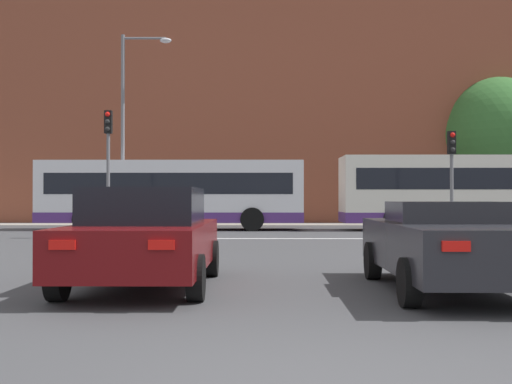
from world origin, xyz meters
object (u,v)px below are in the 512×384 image
object	(u,v)px
car_roadster_right	(450,244)
bus_crossing_lead	(172,193)
traffic_light_near_left	(108,153)
pedestrian_waiting	(129,205)
street_lamp_junction	(130,113)
pedestrian_walking_east	(367,204)
traffic_light_near_right	(452,165)
car_saloon_left	(145,237)
bus_crossing_trailing	(466,191)
pedestrian_walking_west	(440,204)

from	to	relation	value
car_roadster_right	bus_crossing_lead	world-z (taller)	bus_crossing_lead
traffic_light_near_left	pedestrian_waiting	world-z (taller)	traffic_light_near_left
street_lamp_junction	pedestrian_walking_east	bearing A→B (deg)	30.57
car_roadster_right	traffic_light_near_right	distance (m)	13.33
car_saloon_left	car_roadster_right	world-z (taller)	car_saloon_left
traffic_light_near_right	traffic_light_near_left	bearing A→B (deg)	179.80
street_lamp_junction	car_saloon_left	bearing A→B (deg)	-77.78
bus_crossing_trailing	pedestrian_waiting	world-z (taller)	bus_crossing_trailing
bus_crossing_lead	street_lamp_junction	size ratio (longest dim) A/B	1.35
car_roadster_right	traffic_light_near_left	size ratio (longest dim) A/B	1.05
car_roadster_right	pedestrian_walking_west	size ratio (longest dim) A/B	2.62
traffic_light_near_right	pedestrian_walking_west	size ratio (longest dim) A/B	2.08
bus_crossing_trailing	pedestrian_waiting	bearing A→B (deg)	-111.25
traffic_light_near_right	street_lamp_junction	xyz separation A→B (m)	(-12.27, 5.38, 2.55)
car_roadster_right	street_lamp_junction	bearing A→B (deg)	115.88
car_roadster_right	pedestrian_walking_east	world-z (taller)	pedestrian_walking_east
street_lamp_junction	traffic_light_near_right	bearing A→B (deg)	-23.67
car_saloon_left	bus_crossing_lead	size ratio (longest dim) A/B	0.39
street_lamp_junction	pedestrian_walking_west	bearing A→B (deg)	25.14
bus_crossing_trailing	pedestrian_waiting	xyz separation A→B (m)	(-15.93, 6.19, -0.68)
pedestrian_waiting	pedestrian_walking_west	size ratio (longest dim) A/B	0.98
car_roadster_right	traffic_light_near_left	distance (m)	15.25
traffic_light_near_right	bus_crossing_lead	bearing A→B (deg)	150.38
car_roadster_right	bus_crossing_trailing	distance (m)	19.30
street_lamp_junction	pedestrian_waiting	size ratio (longest dim) A/B	4.81
car_saloon_left	bus_crossing_trailing	world-z (taller)	bus_crossing_trailing
traffic_light_near_left	street_lamp_junction	bearing A→B (deg)	93.33
traffic_light_near_left	pedestrian_walking_west	size ratio (longest dim) A/B	2.48
car_roadster_right	traffic_light_near_right	world-z (taller)	traffic_light_near_right
bus_crossing_lead	bus_crossing_trailing	xyz separation A→B (m)	(12.83, -0.36, 0.11)
car_saloon_left	traffic_light_near_right	size ratio (longest dim) A/B	1.21
street_lamp_junction	pedestrian_walking_west	size ratio (longest dim) A/B	4.73
car_saloon_left	pedestrian_walking_west	distance (m)	27.41
bus_crossing_lead	pedestrian_waiting	size ratio (longest dim) A/B	6.50
street_lamp_junction	pedestrian_walking_west	distance (m)	17.48
bus_crossing_lead	traffic_light_near_left	bearing A→B (deg)	-13.47
car_roadster_right	pedestrian_waiting	world-z (taller)	pedestrian_waiting
bus_crossing_lead	pedestrian_waiting	world-z (taller)	bus_crossing_lead
car_saloon_left	pedestrian_walking_east	distance (m)	25.45
car_roadster_right	pedestrian_walking_east	distance (m)	24.88
car_saloon_left	pedestrian_waiting	world-z (taller)	pedestrian_waiting
bus_crossing_trailing	traffic_light_near_right	bearing A→B (deg)	-22.18
bus_crossing_trailing	street_lamp_junction	distance (m)	14.95
car_roadster_right	pedestrian_walking_east	size ratio (longest dim) A/B	2.55
bus_crossing_trailing	street_lamp_junction	bearing A→B (deg)	-89.00
bus_crossing_lead	traffic_light_near_left	xyz separation A→B (m)	(-1.42, -5.95, 1.36)
pedestrian_walking_east	pedestrian_walking_west	distance (m)	4.10
bus_crossing_trailing	pedestrian_walking_east	world-z (taller)	bus_crossing_trailing
traffic_light_near_right	pedestrian_waiting	world-z (taller)	traffic_light_near_right
pedestrian_waiting	traffic_light_near_left	bearing A→B (deg)	-14.47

